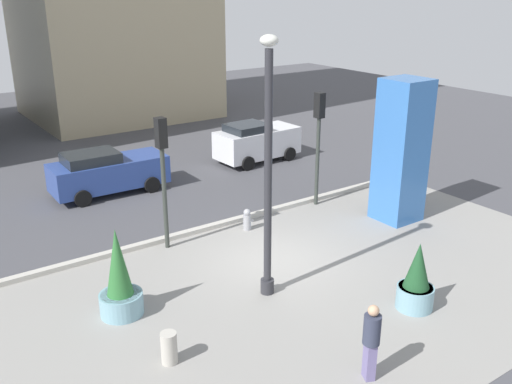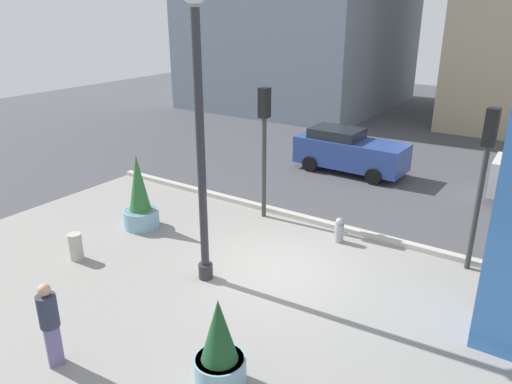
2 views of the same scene
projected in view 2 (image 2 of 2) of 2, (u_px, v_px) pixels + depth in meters
ground_plane at (342, 218)px, 15.88m from camera, size 60.00×60.00×0.00m
plaza_pavement at (231, 306)px, 11.24m from camera, size 18.00×10.00×0.02m
curb_strip at (331, 225)px, 15.17m from camera, size 18.00×0.24×0.16m
lamp_post at (201, 153)px, 11.22m from camera, size 0.44×0.44×6.71m
potted_plant_mid_plaza at (140, 200)px, 14.91m from camera, size 1.08×1.08×2.32m
potted_plant_curbside at (219, 352)px, 8.60m from camera, size 0.94×0.94×1.81m
fire_hydrant at (339, 230)px, 14.14m from camera, size 0.36×0.26×0.75m
concrete_bollard at (76, 247)px, 13.16m from camera, size 0.36×0.36×0.75m
traffic_light_far_side at (485, 164)px, 11.83m from camera, size 0.28×0.42×4.20m
traffic_light_corner at (264, 132)px, 15.00m from camera, size 0.28×0.42×4.14m
car_curb_west at (349, 151)px, 19.97m from camera, size 4.48×2.00×1.75m
pedestrian_crossing at (50, 321)px, 9.07m from camera, size 0.48×0.48×1.75m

